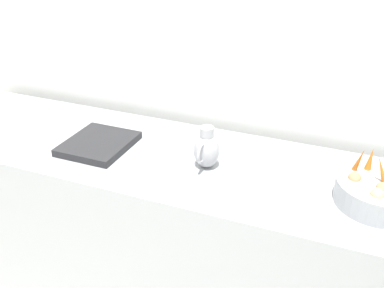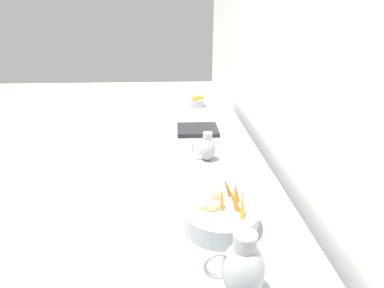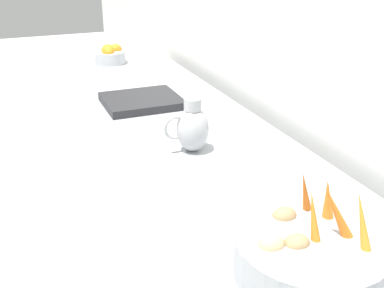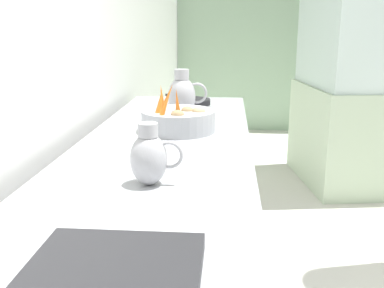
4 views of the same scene
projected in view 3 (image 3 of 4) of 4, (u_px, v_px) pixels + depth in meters
name	position (u px, v px, depth m)	size (l,w,h in m)	color
prep_counter	(208.00, 268.00, 1.83)	(0.73, 3.34, 0.94)	#9EA0A5
vegetable_colander	(310.00, 254.00, 1.07)	(0.35, 0.35, 0.23)	#9EA0A5
orange_bowl	(110.00, 55.00, 2.87)	(0.18, 0.18, 0.11)	#ADAFB5
metal_pitcher_short	(192.00, 128.00, 1.67)	(0.17, 0.12, 0.20)	#A3A3A8
counter_sink_basin	(142.00, 101.00, 2.17)	(0.34, 0.30, 0.04)	#232326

